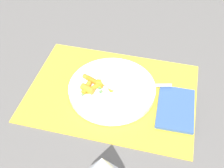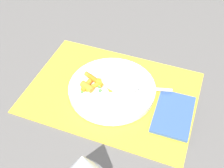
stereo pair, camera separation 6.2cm
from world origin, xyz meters
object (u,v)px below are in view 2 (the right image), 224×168
at_px(carrot_portion, 97,83).
at_px(napkin, 173,114).
at_px(rice_mound, 121,81).
at_px(fork, 127,87).
at_px(plate, 112,89).

bearing_deg(carrot_portion, napkin, 176.34).
distance_m(rice_mound, fork, 0.02).
distance_m(plate, napkin, 0.17).
bearing_deg(napkin, rice_mound, -12.25).
xyz_separation_m(carrot_portion, fork, (-0.08, -0.02, -0.00)).
relative_size(plate, carrot_portion, 2.32).
relative_size(carrot_portion, napkin, 0.71).
xyz_separation_m(rice_mound, fork, (-0.02, 0.00, -0.02)).
relative_size(plate, rice_mound, 2.18).
relative_size(plate, napkin, 1.65).
relative_size(rice_mound, fork, 0.55).
bearing_deg(fork, plate, 14.69).
bearing_deg(rice_mound, carrot_portion, 18.38).
xyz_separation_m(plate, napkin, (-0.17, 0.02, -0.00)).
height_order(plate, fork, fork).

